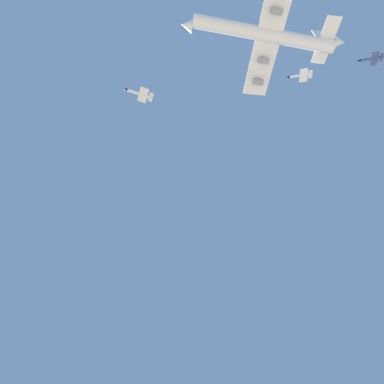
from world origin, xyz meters
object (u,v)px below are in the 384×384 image
Objects in this scene: chase_jet_left_wing at (372,59)px; chase_jet_right_wing at (140,94)px; chase_jet_lead at (301,75)px; carrier_jet at (267,35)px.

chase_jet_left_wing reaches higher than chase_jet_right_wing.
chase_jet_left_wing is at bearing 159.72° from chase_jet_right_wing.
chase_jet_left_wing is (-25.74, 35.34, 10.27)m from chase_jet_lead.
chase_jet_lead is at bearing 162.89° from chase_jet_right_wing.
chase_jet_lead is 0.95× the size of chase_jet_right_wing.
chase_jet_right_wing is (23.79, -62.43, -6.62)m from carrier_jet.
carrier_jet reaches higher than chase_jet_right_wing.
chase_jet_left_wing is (-66.13, 35.46, 34.79)m from carrier_jet.
chase_jet_right_wing is (64.19, -62.56, -31.14)m from chase_jet_lead.
chase_jet_lead is (-40.40, 0.13, 24.52)m from carrier_jet.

